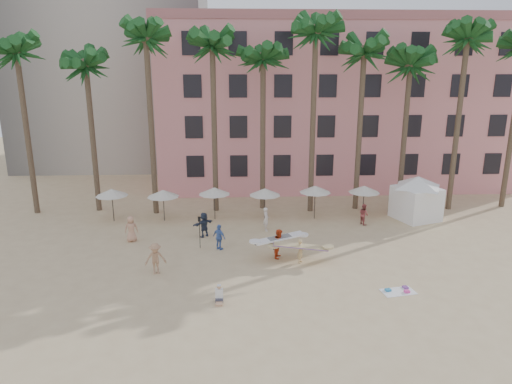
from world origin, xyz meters
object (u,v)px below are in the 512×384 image
(carrier_yellow, at_px, (301,249))
(cabana, at_px, (417,194))
(pink_hotel, at_px, (333,105))
(carrier_white, at_px, (279,243))

(carrier_yellow, bearing_deg, cabana, 38.12)
(pink_hotel, xyz_separation_m, carrier_white, (-7.57, -21.31, -7.00))
(cabana, height_order, carrier_yellow, cabana)
(carrier_yellow, distance_m, carrier_white, 1.53)
(pink_hotel, bearing_deg, carrier_yellow, -105.93)
(carrier_yellow, bearing_deg, pink_hotel, 74.07)
(pink_hotel, height_order, carrier_white, pink_hotel)
(pink_hotel, height_order, carrier_yellow, pink_hotel)
(cabana, bearing_deg, carrier_yellow, -141.88)
(pink_hotel, bearing_deg, cabana, -73.79)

